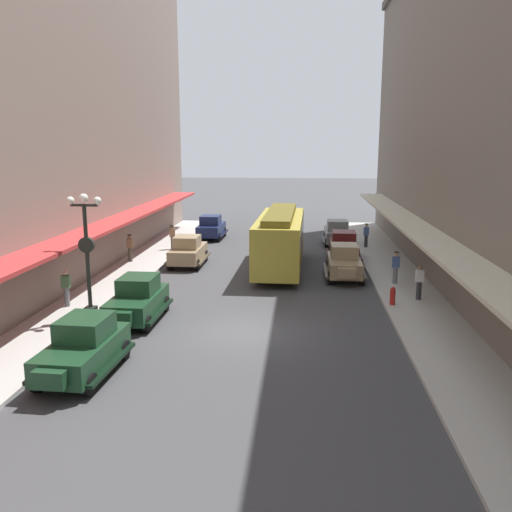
{
  "coord_description": "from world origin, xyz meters",
  "views": [
    {
      "loc": [
        2.2,
        -20.05,
        7.2
      ],
      "look_at": [
        0.0,
        6.0,
        1.8
      ],
      "focal_mm": 37.89,
      "sensor_mm": 36.0,
      "label": 1
    }
  ],
  "objects_px": {
    "parked_car_4": "(344,261)",
    "pedestrian_3": "(130,248)",
    "streetcar": "(280,238)",
    "pedestrian_1": "(419,282)",
    "parked_car_1": "(211,227)",
    "pedestrian_5": "(66,288)",
    "parked_car_6": "(137,298)",
    "parked_car_2": "(188,250)",
    "parked_car_3": "(337,232)",
    "fire_hydrant": "(393,296)",
    "pedestrian_2": "(396,267)",
    "parked_car_5": "(344,246)",
    "lamp_post_with_clock": "(87,251)",
    "parked_car_0": "(83,346)",
    "pedestrian_4": "(172,237)",
    "pedestrian_0": "(366,235)"
  },
  "relations": [
    {
      "from": "parked_car_6",
      "to": "pedestrian_2",
      "type": "bearing_deg",
      "value": 29.49
    },
    {
      "from": "fire_hydrant",
      "to": "pedestrian_2",
      "type": "distance_m",
      "value": 3.98
    },
    {
      "from": "parked_car_6",
      "to": "pedestrian_0",
      "type": "xyz_separation_m",
      "value": [
        11.27,
        16.64,
        0.07
      ]
    },
    {
      "from": "streetcar",
      "to": "pedestrian_1",
      "type": "bearing_deg",
      "value": -42.83
    },
    {
      "from": "pedestrian_3",
      "to": "pedestrian_1",
      "type": "bearing_deg",
      "value": -23.79
    },
    {
      "from": "parked_car_3",
      "to": "pedestrian_4",
      "type": "relative_size",
      "value": 2.56
    },
    {
      "from": "parked_car_0",
      "to": "parked_car_2",
      "type": "distance_m",
      "value": 15.94
    },
    {
      "from": "parked_car_1",
      "to": "parked_car_3",
      "type": "relative_size",
      "value": 1.0
    },
    {
      "from": "streetcar",
      "to": "pedestrian_1",
      "type": "distance_m",
      "value": 9.16
    },
    {
      "from": "parked_car_4",
      "to": "pedestrian_3",
      "type": "distance_m",
      "value": 13.08
    },
    {
      "from": "pedestrian_3",
      "to": "pedestrian_0",
      "type": "bearing_deg",
      "value": 21.78
    },
    {
      "from": "parked_car_2",
      "to": "fire_hydrant",
      "type": "relative_size",
      "value": 5.2
    },
    {
      "from": "parked_car_5",
      "to": "parked_car_2",
      "type": "bearing_deg",
      "value": -167.23
    },
    {
      "from": "parked_car_5",
      "to": "streetcar",
      "type": "distance_m",
      "value": 4.91
    },
    {
      "from": "parked_car_1",
      "to": "parked_car_2",
      "type": "height_order",
      "value": "same"
    },
    {
      "from": "parked_car_0",
      "to": "pedestrian_4",
      "type": "height_order",
      "value": "parked_car_0"
    },
    {
      "from": "parked_car_6",
      "to": "streetcar",
      "type": "xyz_separation_m",
      "value": [
        5.53,
        9.83,
        0.96
      ]
    },
    {
      "from": "parked_car_4",
      "to": "lamp_post_with_clock",
      "type": "height_order",
      "value": "lamp_post_with_clock"
    },
    {
      "from": "pedestrian_4",
      "to": "pedestrian_1",
      "type": "bearing_deg",
      "value": -38.09
    },
    {
      "from": "pedestrian_1",
      "to": "pedestrian_2",
      "type": "height_order",
      "value": "pedestrian_2"
    },
    {
      "from": "parked_car_6",
      "to": "lamp_post_with_clock",
      "type": "bearing_deg",
      "value": -168.78
    },
    {
      "from": "parked_car_1",
      "to": "pedestrian_3",
      "type": "xyz_separation_m",
      "value": [
        -3.46,
        -9.42,
        0.07
      ]
    },
    {
      "from": "parked_car_4",
      "to": "parked_car_1",
      "type": "bearing_deg",
      "value": 127.93
    },
    {
      "from": "streetcar",
      "to": "pedestrian_3",
      "type": "distance_m",
      "value": 9.32
    },
    {
      "from": "parked_car_4",
      "to": "fire_hydrant",
      "type": "relative_size",
      "value": 5.21
    },
    {
      "from": "parked_car_6",
      "to": "parked_car_2",
      "type": "bearing_deg",
      "value": 90.42
    },
    {
      "from": "fire_hydrant",
      "to": "parked_car_2",
      "type": "bearing_deg",
      "value": 144.52
    },
    {
      "from": "parked_car_3",
      "to": "parked_car_2",
      "type": "bearing_deg",
      "value": -140.76
    },
    {
      "from": "pedestrian_1",
      "to": "pedestrian_5",
      "type": "height_order",
      "value": "same"
    },
    {
      "from": "parked_car_6",
      "to": "fire_hydrant",
      "type": "height_order",
      "value": "parked_car_6"
    },
    {
      "from": "parked_car_2",
      "to": "pedestrian_5",
      "type": "xyz_separation_m",
      "value": [
        -3.52,
        -9.28,
        0.05
      ]
    },
    {
      "from": "parked_car_1",
      "to": "pedestrian_1",
      "type": "height_order",
      "value": "parked_car_1"
    },
    {
      "from": "pedestrian_5",
      "to": "streetcar",
      "type": "bearing_deg",
      "value": 43.3
    },
    {
      "from": "parked_car_6",
      "to": "pedestrian_4",
      "type": "bearing_deg",
      "value": 97.95
    },
    {
      "from": "parked_car_4",
      "to": "pedestrian_1",
      "type": "bearing_deg",
      "value": -54.93
    },
    {
      "from": "lamp_post_with_clock",
      "to": "pedestrian_3",
      "type": "relative_size",
      "value": 3.09
    },
    {
      "from": "parked_car_4",
      "to": "lamp_post_with_clock",
      "type": "distance_m",
      "value": 14.0
    },
    {
      "from": "parked_car_5",
      "to": "pedestrian_5",
      "type": "relative_size",
      "value": 2.62
    },
    {
      "from": "parked_car_6",
      "to": "parked_car_1",
      "type": "bearing_deg",
      "value": 90.73
    },
    {
      "from": "pedestrian_1",
      "to": "parked_car_6",
      "type": "bearing_deg",
      "value": -163.45
    },
    {
      "from": "fire_hydrant",
      "to": "pedestrian_3",
      "type": "xyz_separation_m",
      "value": [
        -14.59,
        7.96,
        0.45
      ]
    },
    {
      "from": "lamp_post_with_clock",
      "to": "fire_hydrant",
      "type": "xyz_separation_m",
      "value": [
        12.75,
        3.07,
        -2.42
      ]
    },
    {
      "from": "parked_car_4",
      "to": "pedestrian_1",
      "type": "xyz_separation_m",
      "value": [
        3.11,
        -4.43,
        0.05
      ]
    },
    {
      "from": "parked_car_5",
      "to": "streetcar",
      "type": "height_order",
      "value": "streetcar"
    },
    {
      "from": "parked_car_3",
      "to": "parked_car_5",
      "type": "relative_size",
      "value": 0.99
    },
    {
      "from": "parked_car_1",
      "to": "fire_hydrant",
      "type": "height_order",
      "value": "parked_car_1"
    },
    {
      "from": "parked_car_1",
      "to": "fire_hydrant",
      "type": "bearing_deg",
      "value": -57.36
    },
    {
      "from": "parked_car_4",
      "to": "parked_car_5",
      "type": "xyz_separation_m",
      "value": [
        0.32,
        4.6,
        0.0
      ]
    },
    {
      "from": "parked_car_1",
      "to": "parked_car_6",
      "type": "bearing_deg",
      "value": -89.27
    },
    {
      "from": "parked_car_4",
      "to": "pedestrian_0",
      "type": "xyz_separation_m",
      "value": [
        2.16,
        8.58,
        0.07
      ]
    }
  ]
}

